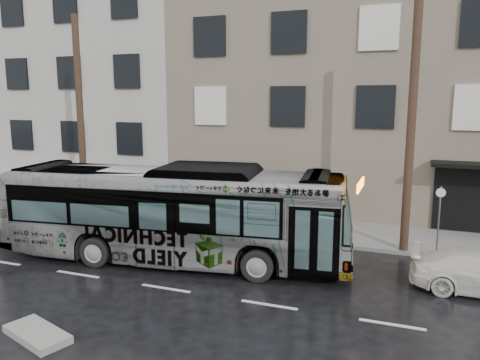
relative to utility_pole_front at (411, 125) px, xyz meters
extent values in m
plane|color=black|center=(-6.50, -3.30, -4.65)|extent=(120.00, 120.00, 0.00)
cube|color=gray|center=(-6.50, 1.60, -4.58)|extent=(90.00, 3.60, 0.15)
cube|color=#746A59|center=(-1.50, 9.40, 0.85)|extent=(20.00, 12.00, 11.00)
cube|color=#B7B4AD|center=(-24.50, 10.90, 3.35)|extent=(26.00, 15.00, 16.00)
cylinder|color=#422E21|center=(0.00, 0.00, 0.00)|extent=(0.30, 0.30, 9.00)
cylinder|color=#422E21|center=(-14.00, 0.00, 0.00)|extent=(0.30, 0.30, 9.00)
cylinder|color=slate|center=(1.10, 0.00, -3.30)|extent=(0.06, 0.06, 2.40)
imported|color=#B2B2B2|center=(-7.43, -3.53, -2.97)|extent=(12.29, 4.28, 3.35)
imported|color=black|center=(-15.13, -3.00, -3.85)|extent=(5.00, 2.15, 1.60)
cube|color=gray|center=(-7.89, -9.41, -4.56)|extent=(1.96, 1.33, 0.18)
camera|label=1|loc=(0.16, -17.28, 0.91)|focal=35.00mm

